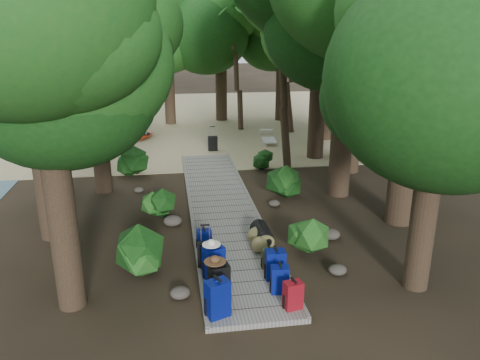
{
  "coord_description": "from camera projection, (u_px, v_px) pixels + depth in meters",
  "views": [
    {
      "loc": [
        -1.48,
        -12.24,
        5.35
      ],
      "look_at": [
        0.53,
        0.8,
        1.0
      ],
      "focal_mm": 35.0,
      "sensor_mm": 36.0,
      "label": 1
    }
  ],
  "objects": [
    {
      "name": "rock_left_c",
      "position": [
        173.0,
        221.0,
        13.15
      ],
      "size": [
        0.53,
        0.47,
        0.29
      ],
      "primitive_type": null,
      "color": "#4C473F",
      "rests_on": "ground"
    },
    {
      "name": "rock_left_d",
      "position": [
        139.0,
        190.0,
        15.8
      ],
      "size": [
        0.33,
        0.29,
        0.18
      ],
      "primitive_type": null,
      "color": "#4C473F",
      "rests_on": "ground"
    },
    {
      "name": "backpack_right_b",
      "position": [
        280.0,
        278.0,
        9.57
      ],
      "size": [
        0.39,
        0.3,
        0.65
      ],
      "primitive_type": null,
      "rotation": [
        0.0,
        0.0,
        -0.12
      ],
      "color": "navy",
      "rests_on": "boardwalk"
    },
    {
      "name": "backpack_left_d",
      "position": [
        204.0,
        238.0,
        11.5
      ],
      "size": [
        0.37,
        0.28,
        0.54
      ],
      "primitive_type": null,
      "rotation": [
        0.0,
        0.0,
        0.06
      ],
      "color": "navy",
      "rests_on": "boardwalk"
    },
    {
      "name": "rock_right_b",
      "position": [
        331.0,
        234.0,
        12.31
      ],
      "size": [
        0.49,
        0.44,
        0.27
      ],
      "primitive_type": null,
      "color": "#4C473F",
      "rests_on": "ground"
    },
    {
      "name": "shrub_right_c",
      "position": [
        263.0,
        160.0,
        18.33
      ],
      "size": [
        0.81,
        0.81,
        0.73
      ],
      "primitive_type": null,
      "color": "#19541B",
      "rests_on": "ground"
    },
    {
      "name": "backpack_right_d",
      "position": [
        269.0,
        257.0,
        10.6
      ],
      "size": [
        0.35,
        0.27,
        0.5
      ],
      "primitive_type": null,
      "rotation": [
        0.0,
        0.0,
        -0.1
      ],
      "color": "#343F1C",
      "rests_on": "boardwalk"
    },
    {
      "name": "tree_right_b",
      "position": [
        421.0,
        16.0,
        11.72
      ],
      "size": [
        6.26,
        6.26,
        11.18
      ],
      "primitive_type": null,
      "color": "black",
      "rests_on": "ground"
    },
    {
      "name": "kayak",
      "position": [
        145.0,
        135.0,
        23.29
      ],
      "size": [
        2.04,
        3.57,
        0.35
      ],
      "primitive_type": "ellipsoid",
      "rotation": [
        0.0,
        0.0,
        -0.38
      ],
      "color": "red",
      "rests_on": "sand_beach"
    },
    {
      "name": "backpack_right_a",
      "position": [
        293.0,
        294.0,
        9.03
      ],
      "size": [
        0.39,
        0.31,
        0.62
      ],
      "primitive_type": null,
      "rotation": [
        0.0,
        0.0,
        0.21
      ],
      "color": "maroon",
      "rests_on": "boardwalk"
    },
    {
      "name": "duffel_right_black",
      "position": [
        262.0,
        233.0,
        11.85
      ],
      "size": [
        0.48,
        0.75,
        0.47
      ],
      "primitive_type": null,
      "rotation": [
        0.0,
        0.0,
        0.02
      ],
      "color": "black",
      "rests_on": "boardwalk"
    },
    {
      "name": "shrub_left_b",
      "position": [
        159.0,
        205.0,
        13.64
      ],
      "size": [
        0.88,
        0.88,
        0.79
      ],
      "primitive_type": null,
      "color": "#19541B",
      "rests_on": "ground"
    },
    {
      "name": "tree_left_a",
      "position": [
        49.0,
        116.0,
        8.23
      ],
      "size": [
        4.62,
        4.62,
        7.7
      ],
      "primitive_type": null,
      "color": "black",
      "rests_on": "ground"
    },
    {
      "name": "sun_lounger",
      "position": [
        269.0,
        137.0,
        22.2
      ],
      "size": [
        0.79,
        1.93,
        0.61
      ],
      "primitive_type": null,
      "rotation": [
        0.0,
        0.0,
        -0.1
      ],
      "color": "silver",
      "rests_on": "sand_beach"
    },
    {
      "name": "shrub_left_a",
      "position": [
        133.0,
        253.0,
        10.35
      ],
      "size": [
        1.26,
        1.26,
        1.14
      ],
      "primitive_type": null,
      "color": "#19541B",
      "rests_on": "ground"
    },
    {
      "name": "palm_right_c",
      "position": [
        244.0,
        70.0,
        24.63
      ],
      "size": [
        3.94,
        3.94,
        6.26
      ],
      "primitive_type": null,
      "color": "#184413",
      "rests_on": "ground"
    },
    {
      "name": "rock_left_b",
      "position": [
        127.0,
        250.0,
        11.52
      ],
      "size": [
        0.39,
        0.35,
        0.22
      ],
      "primitive_type": null,
      "color": "#4C473F",
      "rests_on": "ground"
    },
    {
      "name": "tree_left_c",
      "position": [
        93.0,
        69.0,
        14.66
      ],
      "size": [
        4.68,
        4.68,
        8.13
      ],
      "primitive_type": null,
      "color": "black",
      "rests_on": "ground"
    },
    {
      "name": "tree_back_b",
      "position": [
        221.0,
        37.0,
        26.51
      ],
      "size": [
        5.34,
        5.34,
        9.54
      ],
      "primitive_type": null,
      "color": "black",
      "rests_on": "ground"
    },
    {
      "name": "hat_brown",
      "position": [
        215.0,
        259.0,
        9.31
      ],
      "size": [
        0.45,
        0.45,
        0.13
      ],
      "primitive_type": null,
      "color": "#51351E",
      "rests_on": "backpack_left_b"
    },
    {
      "name": "shrub_right_a",
      "position": [
        315.0,
        238.0,
        11.25
      ],
      "size": [
        1.1,
        1.1,
        0.99
      ],
      "primitive_type": null,
      "color": "#19541B",
      "rests_on": "ground"
    },
    {
      "name": "palm_left_a",
      "position": [
        81.0,
        79.0,
        17.73
      ],
      "size": [
        4.33,
        4.33,
        6.89
      ],
      "primitive_type": null,
      "color": "#184413",
      "rests_on": "ground"
    },
    {
      "name": "rock_right_c",
      "position": [
        274.0,
        203.0,
        14.57
      ],
      "size": [
        0.36,
        0.32,
        0.2
      ],
      "primitive_type": null,
      "color": "#4C473F",
      "rests_on": "ground"
    },
    {
      "name": "backpack_right_c",
      "position": [
        275.0,
        263.0,
        10.1
      ],
      "size": [
        0.44,
        0.32,
        0.73
      ],
      "primitive_type": null,
      "rotation": [
        0.0,
        0.0,
        -0.04
      ],
      "color": "navy",
      "rests_on": "boardwalk"
    },
    {
      "name": "tree_left_b",
      "position": [
        31.0,
        61.0,
        11.08
      ],
      "size": [
        5.08,
        5.08,
        9.14
      ],
      "primitive_type": null,
      "color": "black",
      "rests_on": "ground"
    },
    {
      "name": "shrub_left_c",
      "position": [
        131.0,
        162.0,
        17.38
      ],
      "size": [
        1.18,
        1.18,
        1.07
      ],
      "primitive_type": null,
      "color": "#19541B",
      "rests_on": "ground"
    },
    {
      "name": "hat_white",
      "position": [
        211.0,
        242.0,
        9.94
      ],
      "size": [
        0.4,
        0.4,
        0.13
      ],
      "primitive_type": null,
      "color": "silver",
      "rests_on": "backpack_left_c"
    },
    {
      "name": "tree_back_d",
      "position": [
        88.0,
        61.0,
        24.66
      ],
      "size": [
        4.35,
        4.35,
        7.25
      ],
      "primitive_type": null,
      "color": "black",
      "rests_on": "ground"
    },
    {
      "name": "tree_right_f",
      "position": [
        330.0,
        21.0,
        21.58
      ],
      "size": [
        6.24,
        6.24,
        11.15
      ],
      "primitive_type": null,
      "color": "black",
      "rests_on": "ground"
    },
    {
      "name": "backpack_left_a",
      "position": [
        217.0,
        297.0,
        8.77
      ],
      "size": [
        0.52,
        0.44,
        0.81
      ],
      "primitive_type": null,
      "rotation": [
        0.0,
        0.0,
        0.38
      ],
      "color": "navy",
      "rests_on": "boardwalk"
    },
    {
      "name": "rock_left_a",
      "position": [
        180.0,
        293.0,
        9.64
      ],
      "size": [
        0.42,
        0.38,
        0.23
      ],
      "primitive_type": null,
      "color": "#4C473F",
      "rests_on": "ground"
    },
    {
      "name": "rock_right_d",
      "position": [
        280.0,
        171.0,
        17.66
      ],
      "size": [
        0.48,
        0.43,
        0.26
      ],
      "primitive_type": null,
      "color": "#4C473F",
      "rests_on": "ground"
    },
    {
      "name": "backpack_left_c",
      "position": [
        214.0,
        261.0,
        10.13
      ],
      "size": [
        0.51,
        0.44,
        0.8
      ],
      "primitive_type": null,
      "rotation": [
        0.0,
        0.0,
        0.36
      ],
      "color": "navy",
      "rests_on": "boardwalk"
    },
    {
      "name": "lone_suitcase_on_sand",
      "position": [
        213.0,
        143.0,
        20.98
      ],
      "size": [
        0.42,
        0.24,
        0.65
      ],
      "primitive_type": null,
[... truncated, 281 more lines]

